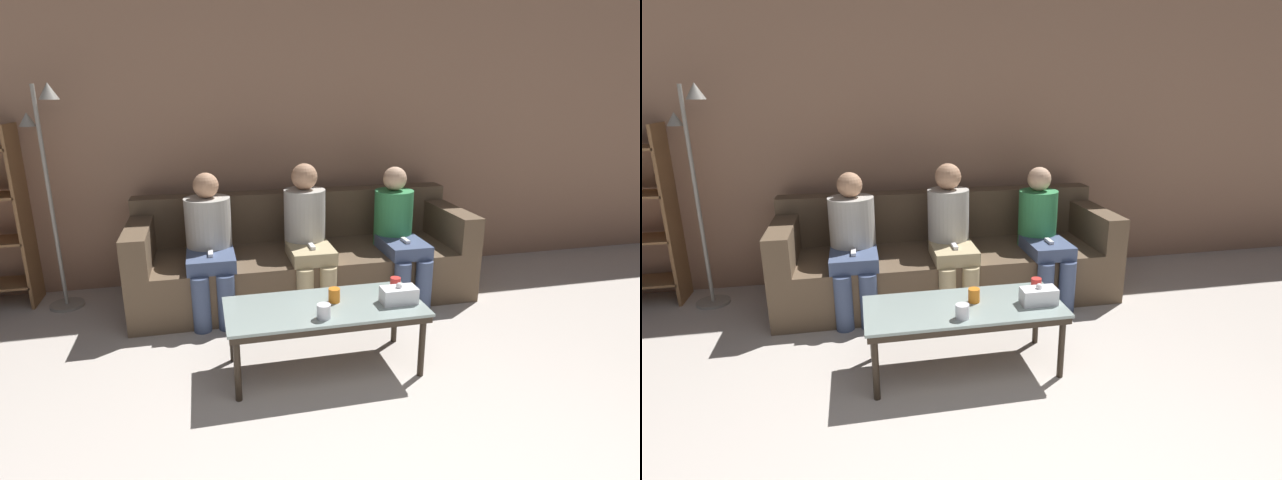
{
  "view_description": "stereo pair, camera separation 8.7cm",
  "coord_description": "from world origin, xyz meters",
  "views": [
    {
      "loc": [
        -0.79,
        -0.98,
        1.71
      ],
      "look_at": [
        0.0,
        2.31,
        0.67
      ],
      "focal_mm": 28.0,
      "sensor_mm": 36.0,
      "label": 1
    },
    {
      "loc": [
        -0.7,
        -1.0,
        1.71
      ],
      "look_at": [
        0.0,
        2.31,
        0.67
      ],
      "focal_mm": 28.0,
      "sensor_mm": 36.0,
      "label": 2
    }
  ],
  "objects": [
    {
      "name": "wall_back",
      "position": [
        0.0,
        3.5,
        1.3
      ],
      "size": [
        12.0,
        0.06,
        2.6
      ],
      "color": "#9E755B",
      "rests_on": "ground_plane"
    },
    {
      "name": "couch",
      "position": [
        0.0,
        2.96,
        0.3
      ],
      "size": [
        2.75,
        0.94,
        0.84
      ],
      "color": "brown",
      "rests_on": "ground_plane"
    },
    {
      "name": "coffee_table",
      "position": [
        -0.11,
        1.73,
        0.39
      ],
      "size": [
        1.21,
        0.55,
        0.43
      ],
      "color": "#8C9E99",
      "rests_on": "ground_plane"
    },
    {
      "name": "cup_near_left",
      "position": [
        -0.16,
        1.56,
        0.47
      ],
      "size": [
        0.08,
        0.08,
        0.09
      ],
      "color": "silver",
      "rests_on": "coffee_table"
    },
    {
      "name": "cup_near_right",
      "position": [
        -0.04,
        1.77,
        0.48
      ],
      "size": [
        0.07,
        0.07,
        0.09
      ],
      "color": "orange",
      "rests_on": "coffee_table"
    },
    {
      "name": "cup_far_center",
      "position": [
        0.4,
        1.85,
        0.48
      ],
      "size": [
        0.07,
        0.07,
        0.09
      ],
      "color": "red",
      "rests_on": "coffee_table"
    },
    {
      "name": "tissue_box",
      "position": [
        0.34,
        1.66,
        0.48
      ],
      "size": [
        0.22,
        0.12,
        0.13
      ],
      "color": "white",
      "rests_on": "coffee_table"
    },
    {
      "name": "standing_lamp",
      "position": [
        -1.91,
        3.13,
        1.07
      ],
      "size": [
        0.31,
        0.26,
        1.74
      ],
      "color": "gray",
      "rests_on": "ground_plane"
    },
    {
      "name": "seated_person_left_end",
      "position": [
        -0.76,
        2.75,
        0.59
      ],
      "size": [
        0.35,
        0.66,
        1.09
      ],
      "color": "#47567A",
      "rests_on": "ground_plane"
    },
    {
      "name": "seated_person_mid_left",
      "position": [
        0.0,
        2.75,
        0.61
      ],
      "size": [
        0.33,
        0.66,
        1.14
      ],
      "color": "tan",
      "rests_on": "ground_plane"
    },
    {
      "name": "seated_person_mid_right",
      "position": [
        0.76,
        2.73,
        0.58
      ],
      "size": [
        0.32,
        0.7,
        1.08
      ],
      "color": "#47567A",
      "rests_on": "ground_plane"
    }
  ]
}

